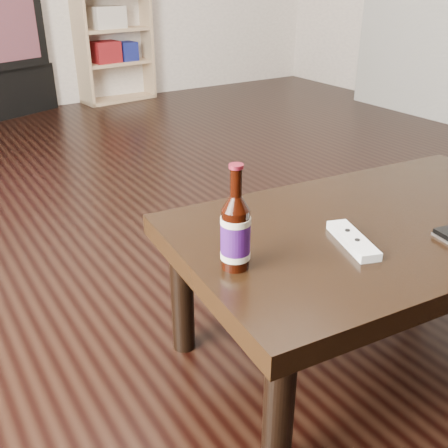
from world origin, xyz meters
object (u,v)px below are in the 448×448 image
remote (353,240)px  beer_bottle (236,233)px  coffee_table (382,238)px  bookshelf (109,26)px

remote → beer_bottle: bearing=-173.4°
beer_bottle → remote: (0.30, -0.06, -0.08)m
coffee_table → remote: (-0.17, -0.05, 0.07)m
coffee_table → remote: bearing=-163.2°
bookshelf → beer_bottle: bookshelf is taller
coffee_table → bookshelf: bearing=79.7°
bookshelf → beer_bottle: (-1.13, -3.59, -0.10)m
coffee_table → remote: 0.19m
bookshelf → beer_bottle: 3.77m
beer_bottle → remote: beer_bottle is taller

